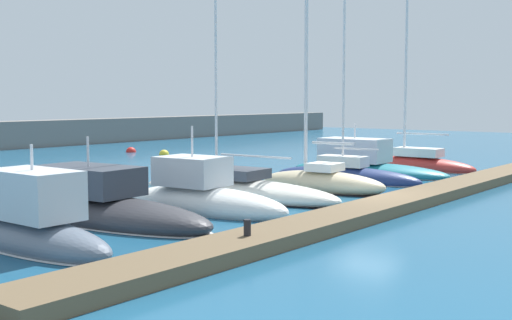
% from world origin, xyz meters
% --- Properties ---
extents(ground_plane, '(120.00, 120.00, 0.00)m').
position_xyz_m(ground_plane, '(0.00, 0.00, 0.00)').
color(ground_plane, '#1E567A').
extents(dock_pier, '(33.15, 1.83, 0.41)m').
position_xyz_m(dock_pier, '(0.00, -1.33, 0.21)').
color(dock_pier, brown).
rests_on(dock_pier, ground_plane).
extents(motorboat_slate_nearest, '(1.88, 6.84, 3.20)m').
position_xyz_m(motorboat_slate_nearest, '(-12.56, 3.58, 0.60)').
color(motorboat_slate_nearest, slate).
rests_on(motorboat_slate_nearest, ground_plane).
extents(motorboat_charcoal_second, '(3.32, 9.24, 3.20)m').
position_xyz_m(motorboat_charcoal_second, '(-8.77, 5.22, 0.45)').
color(motorboat_charcoal_second, '#2D2D33').
rests_on(motorboat_charcoal_second, ground_plane).
extents(motorboat_white_third, '(2.67, 7.15, 3.52)m').
position_xyz_m(motorboat_white_third, '(-5.22, 3.92, 0.51)').
color(motorboat_white_third, white).
rests_on(motorboat_white_third, ground_plane).
extents(sailboat_ivory_fourth, '(2.92, 10.03, 20.74)m').
position_xyz_m(sailboat_ivory_fourth, '(-1.75, 5.22, 0.35)').
color(sailboat_ivory_fourth, silver).
rests_on(sailboat_ivory_fourth, ground_plane).
extents(sailboat_sand_fifth, '(2.28, 6.24, 12.37)m').
position_xyz_m(sailboat_sand_fifth, '(2.01, 3.39, 0.47)').
color(sailboat_sand_fifth, beige).
rests_on(sailboat_sand_fifth, ground_plane).
extents(sailboat_navy_sixth, '(2.44, 8.08, 16.57)m').
position_xyz_m(sailboat_navy_sixth, '(5.77, 4.38, 0.30)').
color(sailboat_navy_sixth, navy).
rests_on(sailboat_navy_sixth, ground_plane).
extents(motorboat_teal_seventh, '(3.12, 9.35, 3.09)m').
position_xyz_m(motorboat_teal_seventh, '(9.28, 5.28, 0.44)').
color(motorboat_teal_seventh, '#19707F').
rests_on(motorboat_teal_seventh, ground_plane).
extents(sailboat_red_eighth, '(2.18, 8.34, 16.93)m').
position_xyz_m(sailboat_red_eighth, '(13.05, 4.52, 0.34)').
color(sailboat_red_eighth, '#B72D28').
rests_on(sailboat_red_eighth, ground_plane).
extents(mooring_buoy_red, '(0.79, 0.79, 0.79)m').
position_xyz_m(mooring_buoy_red, '(11.59, 26.83, 0.00)').
color(mooring_buoy_red, red).
rests_on(mooring_buoy_red, ground_plane).
extents(mooring_buoy_orange, '(0.76, 0.76, 0.76)m').
position_xyz_m(mooring_buoy_orange, '(-1.35, 20.26, 0.00)').
color(mooring_buoy_orange, orange).
rests_on(mooring_buoy_orange, ground_plane).
extents(mooring_buoy_yellow, '(0.74, 0.74, 0.74)m').
position_xyz_m(mooring_buoy_yellow, '(11.49, 23.10, 0.00)').
color(mooring_buoy_yellow, yellow).
rests_on(mooring_buoy_yellow, ground_plane).
extents(dock_bollard, '(0.20, 0.20, 0.44)m').
position_xyz_m(dock_bollard, '(-9.12, -1.33, 0.63)').
color(dock_bollard, black).
rests_on(dock_bollard, dock_pier).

